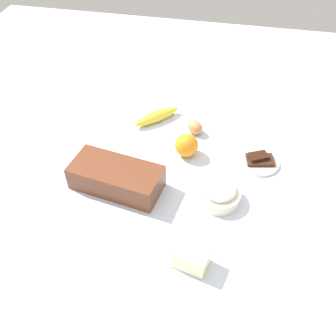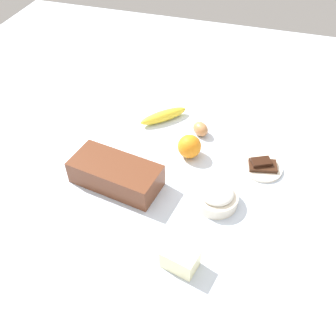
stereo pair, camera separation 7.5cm
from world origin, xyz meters
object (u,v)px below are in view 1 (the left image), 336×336
Objects in this scene: orange_fruit at (187,145)px; loaf_pan at (116,177)px; banana at (157,116)px; egg_near_butter at (195,127)px; butter_block at (191,257)px; chocolate_plate at (259,161)px; flour_bowl at (219,193)px.

loaf_pan is at bearing 45.79° from orange_fruit.
loaf_pan is 0.36m from banana.
butter_block is at bearing 97.75° from egg_near_butter.
chocolate_plate is (-0.16, -0.42, -0.02)m from butter_block.
egg_near_butter reaches higher than banana.
orange_fruit is 0.89× the size of butter_block.
banana is at bearing -14.98° from egg_near_butter.
flour_bowl is 1.01× the size of chocolate_plate.
orange_fruit is (0.13, -0.18, 0.01)m from flour_bowl.
orange_fruit is at bearing 131.11° from banana.
butter_block is at bearing 78.87° from flour_bowl.
loaf_pan is at bearing 82.74° from banana.
egg_near_butter is at bearing -68.50° from flour_bowl.
loaf_pan reaches higher than egg_near_butter.
chocolate_plate is at bearing -179.01° from orange_fruit.
egg_near_butter is (-0.20, -0.31, -0.02)m from loaf_pan.
butter_block reaches higher than banana.
orange_fruit is 0.12m from egg_near_butter.
banana is 2.94× the size of egg_near_butter.
banana is (-0.05, -0.36, -0.02)m from loaf_pan.
banana is 2.11× the size of butter_block.
loaf_pan is at bearing 57.77° from egg_near_butter.
orange_fruit is 0.43m from butter_block.
egg_near_butter is at bearing -26.39° from chocolate_plate.
butter_block reaches higher than chocolate_plate.
egg_near_butter is at bearing -95.10° from orange_fruit.
chocolate_plate is (-0.44, -0.20, -0.03)m from loaf_pan.
loaf_pan is 0.48m from chocolate_plate.
egg_near_butter is at bearing 165.02° from banana.
loaf_pan reaches higher than butter_block.
orange_fruit is (-0.14, 0.16, 0.02)m from banana.
loaf_pan is 3.31× the size of butter_block.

